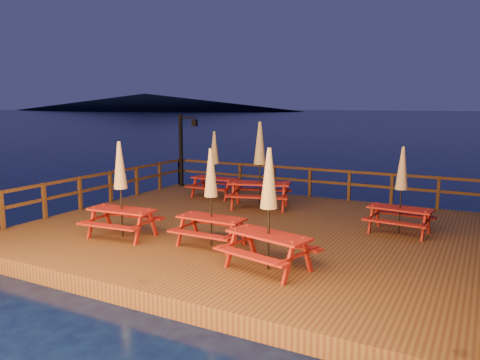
{
  "coord_description": "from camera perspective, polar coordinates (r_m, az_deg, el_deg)",
  "views": [
    {
      "loc": [
        5.73,
        -11.36,
        3.83
      ],
      "look_at": [
        -0.66,
        0.6,
        1.6
      ],
      "focal_mm": 35.0,
      "sensor_mm": 36.0,
      "label": 1
    }
  ],
  "objects": [
    {
      "name": "lamp_post",
      "position": [
        19.48,
        -6.84,
        4.45
      ],
      "size": [
        0.85,
        0.18,
        3.0
      ],
      "color": "black",
      "rests_on": "deck"
    },
    {
      "name": "headland_left",
      "position": [
        260.79,
        -11.51,
        9.3
      ],
      "size": [
        180.0,
        84.0,
        9.0
      ],
      "primitive_type": "ellipsoid",
      "color": "black",
      "rests_on": "ground"
    },
    {
      "name": "deck",
      "position": [
        13.23,
        1.31,
        -6.6
      ],
      "size": [
        12.0,
        10.0,
        0.4
      ],
      "primitive_type": "cube",
      "color": "#4C2D18",
      "rests_on": "ground"
    },
    {
      "name": "deck_piles",
      "position": [
        13.38,
        1.3,
        -8.66
      ],
      "size": [
        11.44,
        9.44,
        1.4
      ],
      "color": "#3A2612",
      "rests_on": "ground"
    },
    {
      "name": "picnic_table_5",
      "position": [
        12.33,
        -14.33,
        -0.96
      ],
      "size": [
        1.85,
        1.57,
        2.49
      ],
      "rotation": [
        0.0,
        0.0,
        0.08
      ],
      "color": "maroon",
      "rests_on": "deck"
    },
    {
      "name": "picnic_table_1",
      "position": [
        15.31,
        2.43,
        2.0
      ],
      "size": [
        2.37,
        2.13,
        2.85
      ],
      "rotation": [
        0.0,
        0.0,
        0.29
      ],
      "color": "maroon",
      "rests_on": "deck"
    },
    {
      "name": "ground",
      "position": [
        13.29,
        1.3,
        -7.43
      ],
      "size": [
        500.0,
        500.0,
        0.0
      ],
      "primitive_type": "plane",
      "color": "black",
      "rests_on": "ground"
    },
    {
      "name": "picnic_table_3",
      "position": [
        11.25,
        -3.54,
        -1.95
      ],
      "size": [
        1.67,
        1.37,
        2.38
      ],
      "rotation": [
        0.0,
        0.0,
        -0.0
      ],
      "color": "maroon",
      "rests_on": "deck"
    },
    {
      "name": "railing",
      "position": [
        14.58,
        4.47,
        -1.24
      ],
      "size": [
        11.8,
        9.75,
        1.1
      ],
      "color": "#3A2612",
      "rests_on": "deck"
    },
    {
      "name": "picnic_table_4",
      "position": [
        9.6,
        3.53,
        -3.35
      ],
      "size": [
        2.08,
        1.84,
        2.55
      ],
      "rotation": [
        0.0,
        0.0,
        -0.23
      ],
      "color": "maroon",
      "rests_on": "deck"
    },
    {
      "name": "picnic_table_2",
      "position": [
        13.01,
        19.06,
        -1.03
      ],
      "size": [
        1.73,
        1.47,
        2.33
      ],
      "rotation": [
        0.0,
        0.0,
        -0.09
      ],
      "color": "maroon",
      "rests_on": "deck"
    },
    {
      "name": "picnic_table_0",
      "position": [
        17.15,
        -3.12,
        2.05
      ],
      "size": [
        1.73,
        1.43,
        2.43
      ],
      "rotation": [
        0.0,
        0.0,
        -0.02
      ],
      "color": "maroon",
      "rests_on": "deck"
    }
  ]
}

